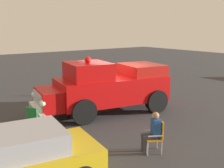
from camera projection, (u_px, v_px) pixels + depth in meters
ground_plane at (114, 108)px, 13.28m from camera, size 60.00×60.00×0.00m
vintage_fire_truck at (107, 87)px, 12.39m from camera, size 3.25×6.24×2.59m
classic_hot_rod at (8, 162)px, 6.41m from camera, size 2.44×4.57×1.46m
lawn_chair_near_truck at (157, 134)px, 8.52m from camera, size 0.66×0.66×1.02m
lawn_chair_by_car at (150, 85)px, 15.65m from camera, size 0.53×0.52×1.02m
lawn_chair_spare at (34, 118)px, 9.97m from camera, size 0.67×0.67×1.02m
spectator_seated at (153, 131)px, 8.48m from camera, size 0.58×0.64×1.29m
traffic_cone at (51, 90)px, 15.62m from camera, size 0.40×0.40×0.64m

